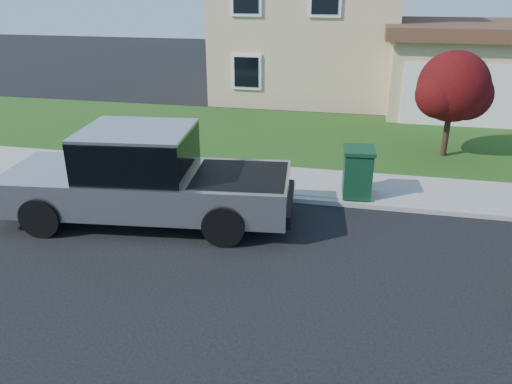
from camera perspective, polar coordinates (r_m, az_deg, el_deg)
ground at (r=10.45m, az=-4.73°, el=-6.79°), size 80.00×80.00×0.00m
curb at (r=12.76m, az=3.27°, el=-0.71°), size 40.00×0.20×0.12m
sidewalk at (r=13.76m, az=3.99°, el=1.14°), size 40.00×2.00×0.15m
lawn at (r=18.00m, az=6.09°, el=6.26°), size 40.00×7.00×0.10m
house at (r=25.17m, az=9.27°, el=18.08°), size 14.00×11.30×6.85m
pickup_truck at (r=11.66m, az=-12.45°, el=1.51°), size 6.84×2.94×2.18m
woman at (r=12.98m, az=-10.03°, el=2.99°), size 0.66×0.53×1.73m
ornamental_tree at (r=16.39m, az=21.68°, el=10.79°), size 2.36×2.13×3.23m
trash_bin at (r=12.74m, az=11.54°, el=2.29°), size 0.82×0.93×1.24m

